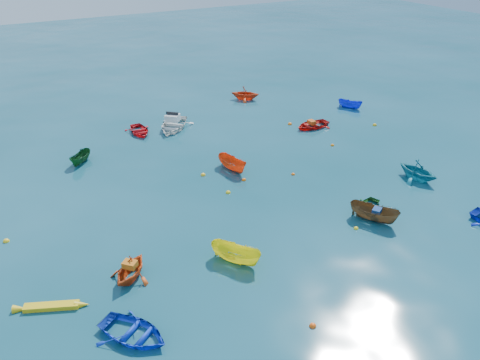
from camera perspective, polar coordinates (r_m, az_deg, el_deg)
ground at (r=30.16m, az=4.61°, el=-4.67°), size 160.00×160.00×0.00m
dinghy_blue_sw at (r=23.05m, az=-12.80°, el=-18.13°), size 4.00×4.25×0.72m
sampan_brown_mid at (r=31.04m, az=15.89°, el=-4.75°), size 2.63×3.36×1.23m
dinghy_orange_w at (r=26.12m, az=-13.12°, el=-11.53°), size 3.47×3.46×1.38m
sampan_yellow_mid at (r=26.51m, az=-0.50°, el=-9.92°), size 2.67×3.23×1.20m
dinghy_green_e at (r=32.18m, az=15.13°, el=-3.35°), size 2.91×2.50×0.51m
dinghy_cyan_se at (r=37.00m, az=20.69°, el=0.14°), size 3.06×3.41×1.60m
sampan_orange_n at (r=35.90m, az=-0.92°, el=1.26°), size 1.68×3.17×1.17m
dinghy_red_ne at (r=44.18m, az=8.77°, el=6.37°), size 3.48×2.56×0.70m
sampan_blue_far at (r=49.84m, az=13.22°, el=8.56°), size 2.11×2.64×0.97m
dinghy_red_far at (r=43.36m, az=-12.13°, el=5.62°), size 2.40×3.27×0.66m
dinghy_orange_far at (r=51.03m, az=0.63°, el=9.80°), size 3.88×3.83×1.55m
sampan_green_far at (r=39.05m, az=-18.76°, el=2.02°), size 2.38×2.46×0.96m
kayak_yellow at (r=25.53m, az=-21.95°, el=-14.29°), size 3.26×1.75×0.32m
motorboat_white at (r=43.83m, az=-8.13°, el=6.24°), size 5.23×5.34×1.51m
tarp_blue_a at (r=30.61m, az=16.35°, el=-3.62°), size 0.80×0.74×0.31m
tarp_orange_a at (r=25.61m, az=-13.28°, el=-9.98°), size 0.88×0.88×0.34m
tarp_orange_b at (r=43.92m, az=8.72°, el=6.98°), size 0.57×0.73×0.34m
buoy_or_a at (r=23.22m, az=8.85°, el=-17.21°), size 0.34×0.34×0.34m
buoy_ye_a at (r=29.97m, az=13.95°, el=-5.79°), size 0.29×0.29×0.29m
buoy_or_b at (r=35.42m, az=6.49°, el=0.66°), size 0.29×0.29×0.29m
buoy_ye_b at (r=31.27m, az=-26.60°, el=-6.73°), size 0.37×0.37×0.37m
buoy_or_c at (r=34.41m, az=0.48°, el=-0.03°), size 0.33×0.33×0.33m
buoy_ye_c at (r=32.82m, az=-1.46°, el=-1.58°), size 0.35×0.35×0.35m
buoy_or_d at (r=40.67m, az=11.20°, el=4.13°), size 0.32×0.32×0.32m
buoy_ye_d at (r=35.20m, az=-4.52°, el=0.58°), size 0.37×0.37×0.37m
buoy_or_e at (r=44.58m, az=6.10°, el=6.76°), size 0.39×0.39×0.39m
buoy_ye_e at (r=45.86m, az=16.09°, el=6.41°), size 0.39×0.39×0.39m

